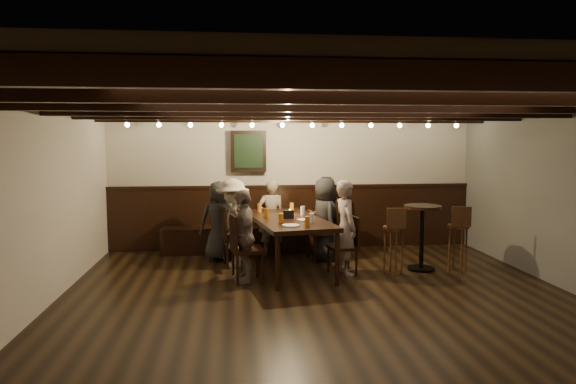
{
  "coord_description": "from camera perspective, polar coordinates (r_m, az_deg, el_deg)",
  "views": [
    {
      "loc": [
        -1.06,
        -5.63,
        1.98
      ],
      "look_at": [
        -0.32,
        1.3,
        1.24
      ],
      "focal_mm": 32.0,
      "sensor_mm": 36.0,
      "label": 1
    }
  ],
  "objects": [
    {
      "name": "plate_near",
      "position": [
        6.95,
        0.31,
        -3.73
      ],
      "size": [
        0.24,
        0.24,
        0.01
      ],
      "primitive_type": "cylinder",
      "color": "white",
      "rests_on": "dining_table"
    },
    {
      "name": "bar_stool_right",
      "position": [
        8.04,
        18.36,
        -5.83
      ],
      "size": [
        0.32,
        0.34,
        0.99
      ],
      "rotation": [
        0.0,
        0.0,
        -0.19
      ],
      "color": "#3C2513",
      "rests_on": "floor"
    },
    {
      "name": "person_bench_right",
      "position": [
        8.79,
        4.06,
        -2.6
      ],
      "size": [
        0.72,
        0.6,
        1.33
      ],
      "primitive_type": "imported",
      "rotation": [
        0.0,
        0.0,
        3.31
      ],
      "color": "#51271B",
      "rests_on": "floor"
    },
    {
      "name": "chair_right_near",
      "position": [
        8.38,
        3.91,
        -5.54
      ],
      "size": [
        0.52,
        0.52,
        0.99
      ],
      "rotation": [
        0.0,
        0.0,
        1.74
      ],
      "color": "black",
      "rests_on": "floor"
    },
    {
      "name": "person_left_far",
      "position": [
        7.08,
        -4.94,
        -4.87
      ],
      "size": [
        0.43,
        0.79,
        1.28
      ],
      "primitive_type": "imported",
      "rotation": [
        0.0,
        0.0,
        -1.41
      ],
      "color": "gray",
      "rests_on": "floor"
    },
    {
      "name": "person_left_near",
      "position": [
        7.95,
        -6.13,
        -3.41
      ],
      "size": [
        0.64,
        0.95,
        1.36
      ],
      "primitive_type": "imported",
      "rotation": [
        0.0,
        0.0,
        -1.41
      ],
      "color": "#ADA792",
      "rests_on": "floor"
    },
    {
      "name": "chair_left_near",
      "position": [
        8.03,
        -5.88,
        -6.23
      ],
      "size": [
        0.48,
        0.48,
        0.91
      ],
      "rotation": [
        0.0,
        0.0,
        -1.41
      ],
      "color": "black",
      "rests_on": "floor"
    },
    {
      "name": "person_right_near",
      "position": [
        8.32,
        4.12,
        -3.02
      ],
      "size": [
        0.53,
        0.72,
        1.35
      ],
      "primitive_type": "imported",
      "rotation": [
        0.0,
        0.0,
        1.74
      ],
      "color": "black",
      "rests_on": "floor"
    },
    {
      "name": "person_bench_left",
      "position": [
        8.37,
        -7.65,
        -3.18
      ],
      "size": [
        0.69,
        0.51,
        1.3
      ],
      "primitive_type": "imported",
      "rotation": [
        0.0,
        0.0,
        3.31
      ],
      "color": "#262729",
      "rests_on": "floor"
    },
    {
      "name": "pint_b",
      "position": [
        8.33,
        0.43,
        -1.67
      ],
      "size": [
        0.07,
        0.07,
        0.14
      ],
      "primitive_type": "cylinder",
      "color": "#BF7219",
      "rests_on": "dining_table"
    },
    {
      "name": "candle",
      "position": [
        7.97,
        0.22,
        -2.35
      ],
      "size": [
        0.05,
        0.05,
        0.05
      ],
      "primitive_type": "cylinder",
      "color": "beige",
      "rests_on": "dining_table"
    },
    {
      "name": "pint_g",
      "position": [
        6.9,
        2.14,
        -3.28
      ],
      "size": [
        0.07,
        0.07,
        0.14
      ],
      "primitive_type": "cylinder",
      "color": "#BF7219",
      "rests_on": "dining_table"
    },
    {
      "name": "high_top_table",
      "position": [
        7.94,
        14.68,
        -3.85
      ],
      "size": [
        0.55,
        0.55,
        0.98
      ],
      "color": "black",
      "rests_on": "floor"
    },
    {
      "name": "pint_d",
      "position": [
        7.92,
        1.67,
        -2.08
      ],
      "size": [
        0.07,
        0.07,
        0.14
      ],
      "primitive_type": "cylinder",
      "color": "silver",
      "rests_on": "dining_table"
    },
    {
      "name": "plate_far",
      "position": [
        7.42,
        1.92,
        -3.11
      ],
      "size": [
        0.24,
        0.24,
        0.01
      ],
      "primitive_type": "cylinder",
      "color": "white",
      "rests_on": "dining_table"
    },
    {
      "name": "pint_a",
      "position": [
        8.25,
        -3.21,
        -1.76
      ],
      "size": [
        0.07,
        0.07,
        0.14
      ],
      "primitive_type": "cylinder",
      "color": "#BF7219",
      "rests_on": "dining_table"
    },
    {
      "name": "pint_e",
      "position": [
        7.16,
        -0.77,
        -2.94
      ],
      "size": [
        0.07,
        0.07,
        0.14
      ],
      "primitive_type": "cylinder",
      "color": "#BF7219",
      "rests_on": "dining_table"
    },
    {
      "name": "pint_f",
      "position": [
        7.18,
        2.67,
        -2.92
      ],
      "size": [
        0.07,
        0.07,
        0.14
      ],
      "primitive_type": "cylinder",
      "color": "silver",
      "rests_on": "dining_table"
    },
    {
      "name": "bar_stool_left",
      "position": [
        7.64,
        11.63,
        -6.26
      ],
      "size": [
        0.31,
        0.33,
        0.99
      ],
      "rotation": [
        0.0,
        0.0,
        -0.08
      ],
      "color": "#3C2513",
      "rests_on": "floor"
    },
    {
      "name": "room",
      "position": [
        7.93,
        -0.43,
        -0.54
      ],
      "size": [
        7.0,
        7.0,
        7.0
      ],
      "color": "black",
      "rests_on": "ground"
    },
    {
      "name": "pint_c",
      "position": [
        7.67,
        -2.4,
        -2.35
      ],
      "size": [
        0.07,
        0.07,
        0.14
      ],
      "primitive_type": "cylinder",
      "color": "#BF7219",
      "rests_on": "dining_table"
    },
    {
      "name": "chair_right_far",
      "position": [
        7.57,
        6.17,
        -7.15
      ],
      "size": [
        0.45,
        0.45,
        0.85
      ],
      "rotation": [
        0.0,
        0.0,
        1.74
      ],
      "color": "black",
      "rests_on": "floor"
    },
    {
      "name": "condiment_caddy",
      "position": [
        7.6,
        0.06,
        -2.49
      ],
      "size": [
        0.15,
        0.1,
        0.12
      ],
      "primitive_type": "cube",
      "color": "black",
      "rests_on": "dining_table"
    },
    {
      "name": "dining_table",
      "position": [
        7.67,
        -0.04,
        -3.37
      ],
      "size": [
        1.29,
        2.24,
        0.79
      ],
      "rotation": [
        0.0,
        0.0,
        0.16
      ],
      "color": "black",
      "rests_on": "floor"
    },
    {
      "name": "person_right_far",
      "position": [
        7.49,
        6.44,
        -3.93
      ],
      "size": [
        0.41,
        0.55,
        1.38
      ],
      "primitive_type": "imported",
      "rotation": [
        0.0,
        0.0,
        1.74
      ],
      "color": "gray",
      "rests_on": "floor"
    },
    {
      "name": "chair_left_far",
      "position": [
        7.17,
        -4.67,
        -7.66
      ],
      "size": [
        0.49,
        0.49,
        0.93
      ],
      "rotation": [
        0.0,
        0.0,
        -1.41
      ],
      "color": "black",
      "rests_on": "floor"
    },
    {
      "name": "person_bench_centre",
      "position": [
        8.69,
        -1.89,
        -2.83
      ],
      "size": [
        0.51,
        0.38,
        1.29
      ],
      "primitive_type": "imported",
      "rotation": [
        0.0,
        0.0,
        3.31
      ],
      "color": "gray",
      "rests_on": "floor"
    }
  ]
}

